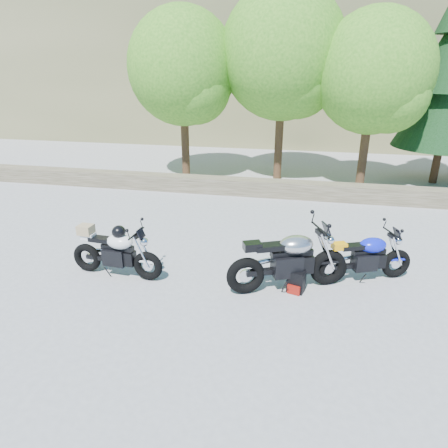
{
  "coord_description": "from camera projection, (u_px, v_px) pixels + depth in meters",
  "views": [
    {
      "loc": [
        1.76,
        -6.57,
        3.82
      ],
      "look_at": [
        0.2,
        1.0,
        0.75
      ],
      "focal_mm": 32.0,
      "sensor_mm": 36.0,
      "label": 1
    }
  ],
  "objects": [
    {
      "name": "silver_bike",
      "position": [
        289.0,
        261.0,
        7.16
      ],
      "size": [
        2.16,
        1.09,
        1.14
      ],
      "rotation": [
        0.0,
        0.0,
        0.41
      ],
      "color": "black",
      "rests_on": "ground"
    },
    {
      "name": "stone_wall",
      "position": [
        247.0,
        187.0,
        12.63
      ],
      "size": [
        22.0,
        0.55,
        0.5
      ],
      "primitive_type": "cube",
      "color": "#4A4331",
      "rests_on": "ground"
    },
    {
      "name": "blue_bike",
      "position": [
        366.0,
        258.0,
        7.49
      ],
      "size": [
        1.8,
        0.87,
        0.94
      ],
      "rotation": [
        0.0,
        0.0,
        0.38
      ],
      "color": "black",
      "rests_on": "ground"
    },
    {
      "name": "white_bike",
      "position": [
        115.0,
        251.0,
        7.64
      ],
      "size": [
        1.91,
        0.6,
        1.05
      ],
      "rotation": [
        0.0,
        0.0,
        -0.07
      ],
      "color": "black",
      "rests_on": "ground"
    },
    {
      "name": "hillside",
      "position": [
        333.0,
        13.0,
        29.87
      ],
      "size": [
        80.0,
        30.0,
        15.0
      ],
      "primitive_type": "cube",
      "color": "brown",
      "rests_on": "ground"
    },
    {
      "name": "tree_decid_left",
      "position": [
        185.0,
        72.0,
        13.32
      ],
      "size": [
        3.67,
        3.67,
        5.62
      ],
      "color": "#382314",
      "rests_on": "ground"
    },
    {
      "name": "tree_decid_right",
      "position": [
        377.0,
        77.0,
        12.04
      ],
      "size": [
        3.54,
        3.54,
        5.41
      ],
      "color": "#382314",
      "rests_on": "ground"
    },
    {
      "name": "tree_decid_mid",
      "position": [
        286.0,
        59.0,
        12.92
      ],
      "size": [
        4.08,
        4.08,
        6.24
      ],
      "color": "#382314",
      "rests_on": "ground"
    },
    {
      "name": "ground",
      "position": [
        203.0,
        278.0,
        7.72
      ],
      "size": [
        90.0,
        90.0,
        0.0
      ],
      "primitive_type": "plane",
      "color": "gray",
      "rests_on": "ground"
    },
    {
      "name": "backpack",
      "position": [
        296.0,
        282.0,
        7.19
      ],
      "size": [
        0.35,
        0.32,
        0.4
      ],
      "rotation": [
        0.0,
        0.0,
        -0.29
      ],
      "color": "black",
      "rests_on": "ground"
    }
  ]
}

